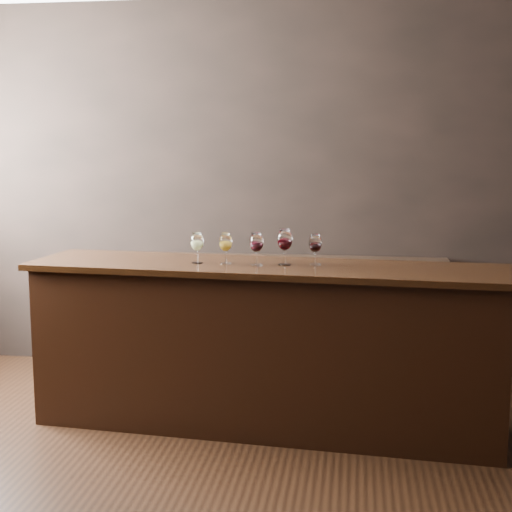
# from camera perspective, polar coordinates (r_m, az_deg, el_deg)

# --- Properties ---
(ground) EXTENTS (5.00, 5.00, 0.00)m
(ground) POSITION_cam_1_polar(r_m,az_deg,el_deg) (3.67, -7.96, -19.18)
(ground) COLOR black
(ground) RESTS_ON ground
(room_shell) EXTENTS (5.02, 4.52, 2.81)m
(room_shell) POSITION_cam_1_polar(r_m,az_deg,el_deg) (3.43, -11.88, 10.14)
(room_shell) COLOR black
(room_shell) RESTS_ON ground
(bar_counter) EXTENTS (2.83, 0.83, 0.98)m
(bar_counter) POSITION_cam_1_polar(r_m,az_deg,el_deg) (4.39, 0.71, -7.47)
(bar_counter) COLOR black
(bar_counter) RESTS_ON ground
(bar_top) EXTENTS (2.93, 0.90, 0.04)m
(bar_top) POSITION_cam_1_polar(r_m,az_deg,el_deg) (4.28, 0.73, -0.92)
(bar_top) COLOR black
(bar_top) RESTS_ON bar_counter
(back_bar_shelf) EXTENTS (2.51, 0.40, 0.90)m
(back_bar_shelf) POSITION_cam_1_polar(r_m,az_deg,el_deg) (5.33, 1.56, -4.98)
(back_bar_shelf) COLOR black
(back_bar_shelf) RESTS_ON ground
(glass_white) EXTENTS (0.08, 0.08, 0.19)m
(glass_white) POSITION_cam_1_polar(r_m,az_deg,el_deg) (4.32, -4.74, 1.10)
(glass_white) COLOR white
(glass_white) RESTS_ON bar_top
(glass_amber) EXTENTS (0.08, 0.08, 0.19)m
(glass_amber) POSITION_cam_1_polar(r_m,az_deg,el_deg) (4.30, -2.45, 1.06)
(glass_amber) COLOR white
(glass_amber) RESTS_ON bar_top
(glass_red_a) EXTENTS (0.08, 0.08, 0.20)m
(glass_red_a) POSITION_cam_1_polar(r_m,az_deg,el_deg) (4.23, 0.04, 1.04)
(glass_red_a) COLOR white
(glass_red_a) RESTS_ON bar_top
(glass_red_b) EXTENTS (0.09, 0.09, 0.22)m
(glass_red_b) POSITION_cam_1_polar(r_m,az_deg,el_deg) (4.25, 2.32, 1.24)
(glass_red_b) COLOR white
(glass_red_b) RESTS_ON bar_top
(glass_red_c) EXTENTS (0.08, 0.08, 0.19)m
(glass_red_c) POSITION_cam_1_polar(r_m,az_deg,el_deg) (4.26, 4.77, 0.97)
(glass_red_c) COLOR white
(glass_red_c) RESTS_ON bar_top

